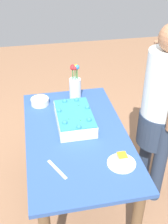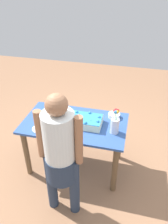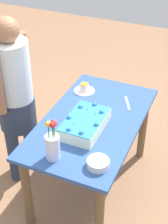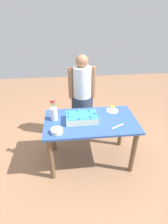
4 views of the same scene
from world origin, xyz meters
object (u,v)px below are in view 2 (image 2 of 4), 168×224
(sheet_cake, at_px, (84,121))
(flower_vase, at_px, (115,124))
(serving_plate_with_slice, at_px, (40,127))
(cake_knife, at_px, (54,111))
(fruit_bowl, at_px, (114,115))
(person_standing, at_px, (60,153))

(sheet_cake, relative_size, flower_vase, 1.36)
(flower_vase, bearing_deg, serving_plate_with_slice, 9.65)
(serving_plate_with_slice, relative_size, cake_knife, 0.92)
(fruit_bowl, bearing_deg, serving_plate_with_slice, 29.03)
(sheet_cake, xyz_separation_m, serving_plate_with_slice, (0.49, 0.22, -0.03))
(sheet_cake, xyz_separation_m, fruit_bowl, (-0.33, -0.24, -0.02))
(serving_plate_with_slice, bearing_deg, fruit_bowl, -150.97)
(serving_plate_with_slice, relative_size, fruit_bowl, 1.22)
(flower_vase, distance_m, person_standing, 0.74)
(cake_knife, bearing_deg, sheet_cake, 130.94)
(sheet_cake, bearing_deg, cake_knife, -22.24)
(flower_vase, bearing_deg, sheet_cake, -10.63)
(sheet_cake, height_order, cake_knife, sheet_cake)
(fruit_bowl, xyz_separation_m, person_standing, (0.41, 0.90, 0.09))
(flower_vase, xyz_separation_m, person_standing, (0.45, 0.59, -0.00))
(cake_knife, height_order, person_standing, person_standing)
(fruit_bowl, relative_size, person_standing, 0.10)
(cake_knife, distance_m, flower_vase, 0.89)
(sheet_cake, xyz_separation_m, flower_vase, (-0.38, 0.07, 0.07))
(flower_vase, bearing_deg, person_standing, 52.43)
(serving_plate_with_slice, relative_size, flower_vase, 0.59)
(serving_plate_with_slice, distance_m, flower_vase, 0.89)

